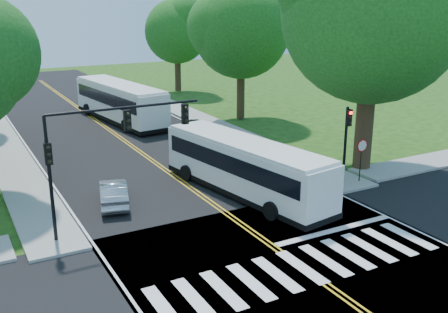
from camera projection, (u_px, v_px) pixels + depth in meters
ground at (294, 262)px, 21.49m from camera, size 140.00×140.00×0.00m
road at (142, 153)px, 36.62m from camera, size 14.00×96.00×0.01m
cross_road at (294, 262)px, 21.49m from camera, size 60.00×12.00×0.01m
center_line at (124, 140)px, 39.98m from camera, size 0.36×70.00×0.01m
edge_line_w at (31, 152)px, 36.86m from camera, size 0.12×70.00×0.01m
edge_line_e at (203, 130)px, 43.10m from camera, size 0.12×70.00×0.01m
crosswalk at (301, 267)px, 21.07m from camera, size 12.60×3.00×0.01m
stop_bar at (335, 230)px, 24.44m from camera, size 6.60×0.40×0.01m
sidewalk_nw at (3, 144)px, 38.67m from camera, size 2.60×40.00×0.15m
sidewalk_ne at (204, 120)px, 46.29m from camera, size 2.60×40.00×0.15m
tree_ne_big at (373, 12)px, 30.49m from camera, size 10.80×10.80×14.91m
tree_east_mid at (241, 30)px, 44.68m from camera, size 8.40×8.40×11.93m
tree_east_far at (177, 31)px, 58.87m from camera, size 7.20×7.20×10.34m
signal_nw at (102, 141)px, 22.95m from camera, size 7.15×0.46×5.66m
signal_ne at (347, 134)px, 29.81m from camera, size 0.30×0.46×4.40m
stop_sign at (362, 150)px, 30.06m from camera, size 0.76×0.08×2.53m
bus_lead at (245, 166)px, 28.54m from camera, size 4.40×11.96×3.03m
bus_follow at (120, 101)px, 45.74m from camera, size 4.42×13.18×3.35m
hatchback at (114, 193)px, 27.31m from camera, size 2.32×4.16×1.30m
suv at (257, 156)px, 33.55m from camera, size 2.65×5.10×1.37m
dark_sedan at (193, 127)px, 41.38m from camera, size 2.45×4.58×1.26m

